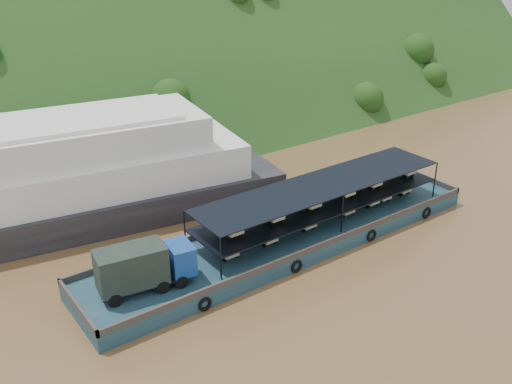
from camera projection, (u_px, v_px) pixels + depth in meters
ground at (296, 232)px, 48.49m from camera, size 160.00×160.00×0.00m
hillside at (121, 124)px, 74.89m from camera, size 140.00×39.60×39.60m
cargo_barge at (279, 237)px, 45.48m from camera, size 35.00×7.18×4.54m
passenger_ferry at (21, 184)px, 47.93m from camera, size 46.29×18.45×9.12m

